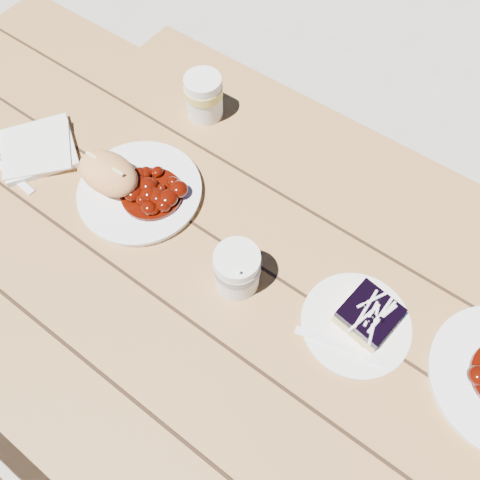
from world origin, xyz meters
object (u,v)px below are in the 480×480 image
Objects in this scene: bread_roll at (108,173)px; blueberry_cake at (369,315)px; main_plate at (140,192)px; picnic_table at (248,335)px; dessert_plate at (355,324)px; second_cup at (204,97)px; coffee_cup at (237,270)px.

bread_roll is 1.37× the size of blueberry_cake.
main_plate is 1.84× the size of bread_roll.
blueberry_cake reaches higher than picnic_table.
dessert_plate is 1.86× the size of second_cup.
second_cup is at bearing 164.67° from blueberry_cake.
second_cup reaches higher than picnic_table.
main_plate is 2.44× the size of second_cup.
blueberry_cake is 0.97× the size of second_cup.
dessert_plate is 0.23m from coffee_cup.
bread_roll is 0.55m from dessert_plate.
picnic_table is at bearing -143.41° from blueberry_cake.
coffee_cup reaches higher than main_plate.
main_plate reaches higher than picnic_table.
second_cup is (0.03, 0.27, -0.00)m from bread_roll.
coffee_cup is at bearing -166.23° from dessert_plate.
picnic_table is at bearing -12.52° from main_plate.
dessert_plate is (0.17, 0.08, 0.17)m from picnic_table.
coffee_cup is (0.27, -0.04, 0.04)m from main_plate.
blueberry_cake is 0.24m from coffee_cup.
second_cup is (-0.52, 0.24, 0.05)m from dessert_plate.
bread_roll is at bearing -176.52° from dessert_plate.
dessert_plate is at bearing -116.14° from blueberry_cake.
blueberry_cake is at bearing 56.31° from dessert_plate.
picnic_table is 0.22m from coffee_cup.
bread_roll is (-0.05, -0.02, 0.04)m from main_plate.
bread_roll is 0.56m from blueberry_cake.
second_cup reaches higher than blueberry_cake.
dessert_plate is (0.55, 0.03, -0.05)m from bread_roll.
main_plate is at bearing -169.22° from blueberry_cake.
main_plate is at bearing -83.47° from second_cup.
coffee_cup is at bearing -8.37° from main_plate.
dessert_plate is at bearing 13.77° from coffee_cup.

